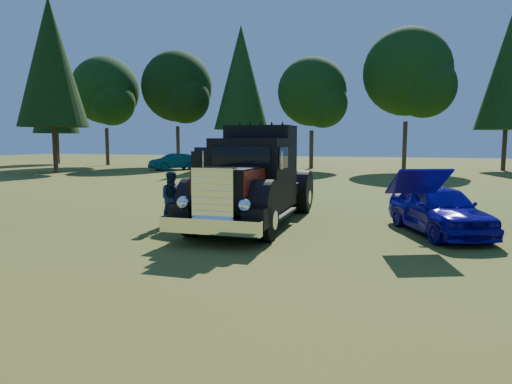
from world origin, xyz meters
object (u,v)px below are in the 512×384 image
at_px(diamond_t_truck, 252,183).
at_px(spectator_near, 196,195).
at_px(distant_teal_car, 174,162).
at_px(hotrod_coupe, 439,209).
at_px(spectator_far, 173,199).

bearing_deg(diamond_t_truck, spectator_near, 171.96).
bearing_deg(distant_teal_car, hotrod_coupe, -13.64).
height_order(diamond_t_truck, spectator_far, diamond_t_truck).
xyz_separation_m(diamond_t_truck, spectator_near, (-1.97, 0.28, -0.48)).
bearing_deg(diamond_t_truck, spectator_far, -158.11).
xyz_separation_m(spectator_near, distant_teal_car, (-12.25, 22.35, -0.10)).
xyz_separation_m(hotrod_coupe, spectator_near, (-7.22, 0.09, 0.11)).
distance_m(spectator_near, spectator_far, 1.18).
height_order(spectator_near, distant_teal_car, spectator_near).
bearing_deg(distant_teal_car, spectator_far, -27.53).
bearing_deg(spectator_near, hotrod_coupe, -64.95).
relative_size(diamond_t_truck, hotrod_coupe, 1.63).
bearing_deg(hotrod_coupe, spectator_far, -171.80).
bearing_deg(spectator_far, hotrod_coupe, -24.43).
bearing_deg(hotrod_coupe, diamond_t_truck, -177.91).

